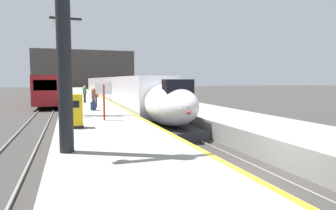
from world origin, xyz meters
TOP-DOWN VIEW (x-y plane):
  - ground_plane at (0.00, 0.00)m, footprint 260.00×260.00m
  - platform_left at (-4.05, 24.75)m, footprint 4.80×110.00m
  - platform_right at (4.05, 24.75)m, footprint 4.80×110.00m
  - platform_left_safety_stripe at (-1.77, 24.75)m, footprint 0.20×107.80m
  - rail_main_left at (-0.75, 27.50)m, footprint 0.08×110.00m
  - rail_main_right at (0.75, 27.50)m, footprint 0.08×110.00m
  - rail_secondary_left at (-8.85, 27.50)m, footprint 0.08×110.00m
  - rail_secondary_right at (-7.35, 27.50)m, footprint 0.08×110.00m
  - highspeed_train_main at (0.00, 32.61)m, footprint 2.92×56.10m
  - regional_train_adjacent at (-8.10, 42.55)m, footprint 2.85×36.60m
  - station_column_mid at (-5.90, 11.49)m, footprint 4.00×0.68m
  - station_column_far at (-5.90, 32.45)m, footprint 4.00×0.68m
  - passenger_near_edge at (-4.10, 13.60)m, footprint 0.22×0.57m
  - passenger_mid_platform at (-4.32, 21.34)m, footprint 0.37×0.52m
  - passenger_far_waiting at (-3.74, 16.26)m, footprint 0.55×0.31m
  - rolling_suitcase at (-4.07, 14.10)m, footprint 0.40×0.22m
  - ticket_machine_yellow at (-5.55, 5.98)m, footprint 0.76×0.62m
  - departure_info_board at (-3.94, 8.12)m, footprint 0.90×0.10m
  - terminus_back_wall at (0.00, 102.00)m, footprint 36.00×2.00m

SIDE VIEW (x-z plane):
  - ground_plane at x=0.00m, z-range 0.00..0.00m
  - rail_main_left at x=-0.75m, z-range 0.00..0.12m
  - rail_main_right at x=0.75m, z-range 0.00..0.12m
  - rail_secondary_left at x=-8.85m, z-range 0.00..0.12m
  - rail_secondary_right at x=-7.35m, z-range 0.00..0.12m
  - platform_left at x=-4.05m, z-range 0.00..1.05m
  - platform_right at x=4.05m, z-range 0.00..1.05m
  - platform_left_safety_stripe at x=-1.77m, z-range 1.05..1.06m
  - rolling_suitcase at x=-4.07m, z-range 0.86..1.85m
  - ticket_machine_yellow at x=-5.55m, z-range 0.99..2.59m
  - highspeed_train_main at x=0.00m, z-range 0.16..3.76m
  - passenger_near_edge at x=-4.10m, z-range 1.19..2.88m
  - passenger_mid_platform at x=-4.32m, z-range 1.19..2.88m
  - passenger_far_waiting at x=-3.74m, z-range 1.19..2.88m
  - regional_train_adjacent at x=-8.10m, z-range 0.23..4.03m
  - departure_info_board at x=-3.94m, z-range 1.50..3.62m
  - station_column_mid at x=-5.90m, z-range 1.97..10.71m
  - terminus_back_wall at x=0.00m, z-range 0.00..14.00m
  - station_column_far at x=-5.90m, z-range 2.02..12.46m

